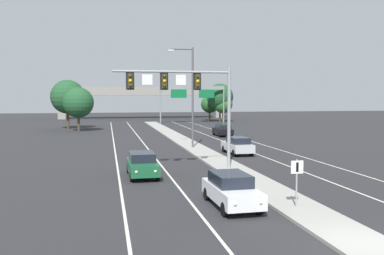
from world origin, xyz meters
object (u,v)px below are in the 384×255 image
at_px(street_lamp_median, 190,91).
at_px(highway_sign_gantry, 193,92).
at_px(tree_far_right_c, 223,104).
at_px(car_receding_silver, 238,145).
at_px(tree_far_right_b, 210,104).
at_px(car_receding_black, 223,130).
at_px(tree_far_left_b, 78,103).
at_px(car_oncoming_white, 231,190).
at_px(tree_far_left_a, 68,97).
at_px(overhead_signal_mast, 189,93).
at_px(median_sign_post, 297,176).
at_px(tree_far_right_a, 220,97).
at_px(car_oncoming_green, 142,164).

bearing_deg(street_lamp_median, highway_sign_gantry, 78.08).
bearing_deg(tree_far_right_c, car_receding_silver, -104.26).
distance_m(highway_sign_gantry, tree_far_right_b, 9.35).
bearing_deg(car_receding_black, highway_sign_gantry, 86.43).
relative_size(street_lamp_median, tree_far_left_b, 1.49).
height_order(car_oncoming_white, tree_far_left_b, tree_far_left_b).
distance_m(car_receding_black, highway_sign_gantry, 29.25).
relative_size(tree_far_right_b, tree_far_right_c, 0.96).
height_order(tree_far_left_b, tree_far_right_c, tree_far_left_b).
bearing_deg(car_receding_black, car_receding_silver, -101.37).
height_order(highway_sign_gantry, tree_far_left_b, highway_sign_gantry).
bearing_deg(tree_far_left_a, tree_far_right_c, 24.46).
distance_m(overhead_signal_mast, tree_far_right_c, 59.30).
xyz_separation_m(street_lamp_median, tree_far_right_c, (15.78, 43.78, -1.99)).
relative_size(median_sign_post, tree_far_left_a, 0.27).
distance_m(tree_far_left_b, tree_far_right_c, 34.32).
height_order(overhead_signal_mast, tree_far_right_b, overhead_signal_mast).
distance_m(street_lamp_median, tree_far_right_b, 50.40).
bearing_deg(car_receding_silver, car_oncoming_white, -108.68).
distance_m(median_sign_post, tree_far_left_b, 49.56).
relative_size(tree_far_right_b, tree_far_left_b, 0.83).
height_order(tree_far_left_a, tree_far_right_c, tree_far_left_a).
relative_size(overhead_signal_mast, car_receding_black, 1.84).
xyz_separation_m(median_sign_post, tree_far_right_a, (14.96, 67.80, 3.71)).
relative_size(street_lamp_median, car_oncoming_white, 2.22).
bearing_deg(car_receding_silver, tree_far_left_a, 117.25).
relative_size(highway_sign_gantry, tree_far_left_b, 1.98).
bearing_deg(car_oncoming_green, car_oncoming_white, -67.12).
height_order(car_oncoming_white, tree_far_right_b, tree_far_right_b).
bearing_deg(tree_far_right_a, median_sign_post, -102.45).
height_order(overhead_signal_mast, car_oncoming_white, overhead_signal_mast).
distance_m(car_oncoming_white, highway_sign_gantry, 64.59).
xyz_separation_m(car_oncoming_white, tree_far_right_c, (18.26, 66.07, 2.99)).
relative_size(overhead_signal_mast, car_oncoming_green, 1.83).
xyz_separation_m(median_sign_post, street_lamp_median, (-0.30, 23.45, 4.21)).
xyz_separation_m(car_oncoming_white, car_oncoming_green, (-3.53, 8.37, 0.00)).
bearing_deg(tree_far_right_a, tree_far_left_b, -144.23).
bearing_deg(car_receding_black, car_oncoming_green, -116.09).
height_order(car_oncoming_white, tree_far_right_a, tree_far_right_a).
xyz_separation_m(car_receding_silver, tree_far_left_a, (-17.94, 34.84, 4.44)).
relative_size(overhead_signal_mast, car_receding_silver, 1.83).
distance_m(median_sign_post, tree_far_right_c, 69.03).
xyz_separation_m(tree_far_left_a, tree_far_right_c, (30.31, 13.79, -1.45)).
distance_m(car_receding_silver, tree_far_left_b, 33.44).
height_order(median_sign_post, tree_far_right_a, tree_far_right_a).
distance_m(car_receding_silver, tree_far_right_c, 50.27).
bearing_deg(car_oncoming_green, tree_far_right_a, 69.94).
bearing_deg(tree_far_right_a, car_receding_black, -104.70).
height_order(street_lamp_median, car_receding_silver, street_lamp_median).
height_order(overhead_signal_mast, car_receding_black, overhead_signal_mast).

